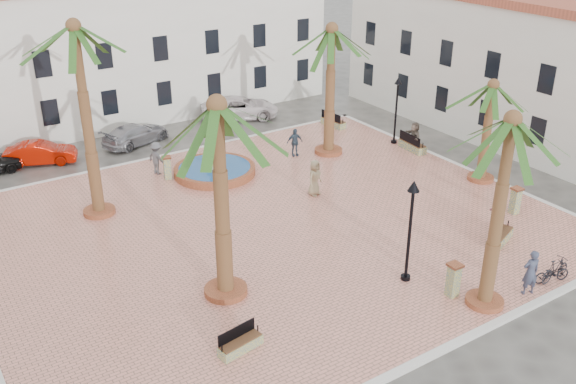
# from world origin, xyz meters

# --- Properties ---
(ground) EXTENTS (120.00, 120.00, 0.00)m
(ground) POSITION_xyz_m (0.00, 0.00, 0.00)
(ground) COLOR #56544F
(ground) RESTS_ON ground
(plaza) EXTENTS (26.00, 22.00, 0.15)m
(plaza) POSITION_xyz_m (0.00, 0.00, 0.07)
(plaza) COLOR #E28E79
(plaza) RESTS_ON ground
(kerb_n) EXTENTS (26.30, 0.30, 0.16)m
(kerb_n) POSITION_xyz_m (0.00, 11.00, 0.08)
(kerb_n) COLOR silver
(kerb_n) RESTS_ON ground
(kerb_s) EXTENTS (26.30, 0.30, 0.16)m
(kerb_s) POSITION_xyz_m (0.00, -11.00, 0.08)
(kerb_s) COLOR silver
(kerb_s) RESTS_ON ground
(kerb_e) EXTENTS (0.30, 22.30, 0.16)m
(kerb_e) POSITION_xyz_m (13.00, 0.00, 0.08)
(kerb_e) COLOR silver
(kerb_e) RESTS_ON ground
(building_north) EXTENTS (30.40, 7.40, 9.50)m
(building_north) POSITION_xyz_m (-0.00, 19.99, 4.77)
(building_north) COLOR white
(building_north) RESTS_ON ground
(building_east) EXTENTS (7.40, 26.40, 9.00)m
(building_east) POSITION_xyz_m (19.99, 2.00, 4.52)
(building_east) COLOR white
(building_east) RESTS_ON ground
(fountain) EXTENTS (4.53, 4.53, 2.34)m
(fountain) POSITION_xyz_m (0.56, 6.80, 0.47)
(fountain) COLOR #A15130
(fountain) RESTS_ON plaza
(palm_nw) EXTENTS (5.02, 5.02, 9.43)m
(palm_nw) POSITION_xyz_m (-6.40, 5.60, 8.32)
(palm_nw) COLOR #A15130
(palm_nw) RESTS_ON plaza
(palm_sw) EXTENTS (5.54, 5.54, 8.09)m
(palm_sw) POSITION_xyz_m (-4.48, -3.90, 6.96)
(palm_sw) COLOR #A15130
(palm_sw) RESTS_ON plaza
(palm_s) EXTENTS (4.70, 4.70, 7.76)m
(palm_s) POSITION_xyz_m (3.49, -9.96, 6.78)
(palm_s) COLOR #A15130
(palm_s) RESTS_ON plaza
(palm_e) EXTENTS (4.64, 4.64, 5.65)m
(palm_e) POSITION_xyz_m (12.40, -1.87, 4.77)
(palm_e) COLOR #A15130
(palm_e) RESTS_ON plaza
(palm_ne) EXTENTS (5.43, 5.43, 7.78)m
(palm_ne) POSITION_xyz_m (7.80, 5.92, 6.68)
(palm_ne) COLOR #A15130
(palm_ne) RESTS_ON plaza
(bench_s) EXTENTS (1.72, 0.77, 0.88)m
(bench_s) POSITION_xyz_m (-5.71, -7.24, 0.40)
(bench_s) COLOR #8F9766
(bench_s) RESTS_ON plaza
(bench_se) EXTENTS (1.92, 1.17, 0.97)m
(bench_se) POSITION_xyz_m (7.80, -7.07, 0.42)
(bench_se) COLOR #8F9766
(bench_se) RESTS_ON plaza
(bench_e) EXTENTS (0.79, 2.06, 1.06)m
(bench_e) POSITION_xyz_m (12.32, 3.47, 0.45)
(bench_e) COLOR #8F9766
(bench_e) RESTS_ON plaza
(bench_ne) EXTENTS (0.78, 1.97, 1.01)m
(bench_ne) POSITION_xyz_m (10.92, 9.62, 0.44)
(bench_ne) COLOR #8F9766
(bench_ne) RESTS_ON plaza
(lamppost_s) EXTENTS (0.48, 0.48, 4.41)m
(lamppost_s) POSITION_xyz_m (2.12, -7.03, 3.14)
(lamppost_s) COLOR black
(lamppost_s) RESTS_ON plaza
(lamppost_e) EXTENTS (0.46, 0.46, 4.22)m
(lamppost_e) POSITION_xyz_m (12.22, 5.00, 3.01)
(lamppost_e) COLOR black
(lamppost_e) RESTS_ON plaza
(bollard_se) EXTENTS (0.52, 0.52, 1.43)m
(bollard_se) POSITION_xyz_m (2.83, -8.89, 0.89)
(bollard_se) COLOR #8F9766
(bollard_se) RESTS_ON plaza
(bollard_n) EXTENTS (0.57, 0.57, 1.31)m
(bollard_n) POSITION_xyz_m (-1.89, 7.63, 0.83)
(bollard_n) COLOR #8F9766
(bollard_n) RESTS_ON plaza
(bollard_e) EXTENTS (0.52, 0.52, 1.37)m
(bollard_e) POSITION_xyz_m (10.63, -5.54, 0.86)
(bollard_e) COLOR #8F9766
(bollard_e) RESTS_ON plaza
(litter_bin) EXTENTS (0.33, 0.33, 0.64)m
(litter_bin) POSITION_xyz_m (7.43, -7.03, 0.47)
(litter_bin) COLOR black
(litter_bin) RESTS_ON plaza
(cyclist_a) EXTENTS (0.81, 0.66, 1.92)m
(cyclist_a) POSITION_xyz_m (5.44, -10.40, 1.11)
(cyclist_a) COLOR #393F57
(cyclist_a) RESTS_ON plaza
(bicycle_a) EXTENTS (1.67, 0.98, 0.83)m
(bicycle_a) POSITION_xyz_m (6.91, -10.40, 0.56)
(bicycle_a) COLOR black
(bicycle_a) RESTS_ON plaza
(cyclist_b) EXTENTS (0.98, 0.90, 1.63)m
(cyclist_b) POSITION_xyz_m (8.74, -5.91, 0.97)
(cyclist_b) COLOR brown
(cyclist_b) RESTS_ON plaza
(bicycle_b) EXTENTS (1.70, 0.53, 1.01)m
(bicycle_b) POSITION_xyz_m (7.10, -10.40, 0.66)
(bicycle_b) COLOR black
(bicycle_b) RESTS_ON plaza
(pedestrian_fountain_a) EXTENTS (1.09, 0.90, 1.91)m
(pedestrian_fountain_a) POSITION_xyz_m (3.67, 1.57, 1.11)
(pedestrian_fountain_a) COLOR #9C8A65
(pedestrian_fountain_a) RESTS_ON plaza
(pedestrian_fountain_b) EXTENTS (1.05, 0.60, 1.68)m
(pedestrian_fountain_b) POSITION_xyz_m (5.84, 6.66, 0.99)
(pedestrian_fountain_b) COLOR #344658
(pedestrian_fountain_b) RESTS_ON plaza
(pedestrian_north) EXTENTS (1.07, 1.37, 1.86)m
(pedestrian_north) POSITION_xyz_m (-2.07, 8.61, 1.08)
(pedestrian_north) COLOR #525357
(pedestrian_north) RESTS_ON plaza
(pedestrian_east) EXTENTS (1.04, 1.74, 1.79)m
(pedestrian_east) POSITION_xyz_m (12.40, 3.42, 1.04)
(pedestrian_east) COLOR #685A4F
(pedestrian_east) RESTS_ON plaza
(car_red) EXTENTS (4.24, 2.77, 1.32)m
(car_red) POSITION_xyz_m (-7.06, 14.04, 0.66)
(car_red) COLOR #B71302
(car_red) RESTS_ON ground
(car_silver) EXTENTS (4.86, 3.22, 1.31)m
(car_silver) POSITION_xyz_m (-1.23, 14.09, 0.65)
(car_silver) COLOR #95959D
(car_silver) RESTS_ON ground
(car_white) EXTENTS (5.96, 4.50, 1.50)m
(car_white) POSITION_xyz_m (6.75, 14.96, 0.75)
(car_white) COLOR white
(car_white) RESTS_ON ground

